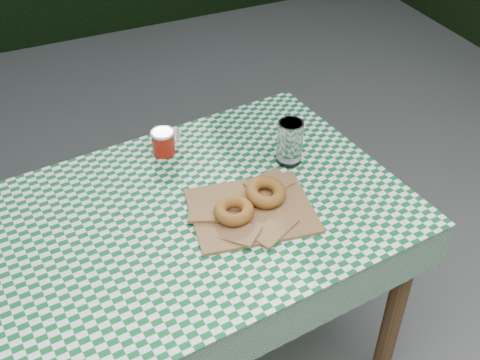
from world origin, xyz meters
name	(u,v)px	position (x,y,z in m)	size (l,w,h in m)	color
table	(195,302)	(0.17, 0.01, 0.38)	(1.19, 0.79, 0.75)	#50311B
tablecloth	(188,214)	(0.17, 0.01, 0.75)	(1.21, 0.81, 0.01)	#0D5827
paper_bag	(252,210)	(0.33, -0.06, 0.76)	(0.33, 0.27, 0.02)	#966441
bagel_front	(234,211)	(0.27, -0.07, 0.79)	(0.11, 0.11, 0.03)	brown
bagel_back	(266,192)	(0.39, -0.04, 0.79)	(0.11, 0.11, 0.04)	#97501F
coffee_mug	(163,142)	(0.20, 0.31, 0.80)	(0.14, 0.14, 0.08)	#A1170A
drinking_glass	(290,142)	(0.54, 0.11, 0.83)	(0.08, 0.08, 0.14)	silver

